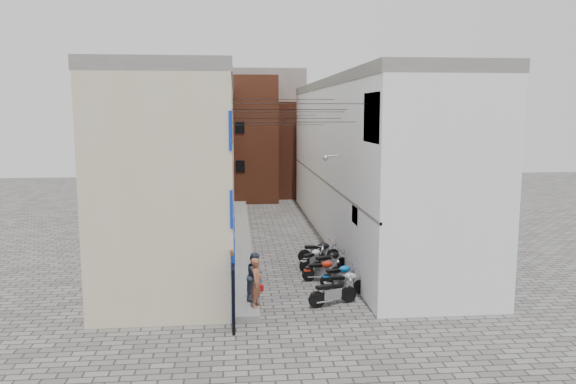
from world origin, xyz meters
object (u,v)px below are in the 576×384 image
object	(u,v)px
water_jug_near	(257,280)
water_jug_far	(257,278)
motorcycle_c	(340,274)
person_a	(256,282)
motorcycle_a	(333,290)
red_crate	(258,288)
motorcycle_e	(330,261)
motorcycle_g	(319,250)
motorcycle_d	(322,269)
motorcycle_b	(345,281)
motorcycle_f	(313,257)
person_b	(256,276)

from	to	relation	value
water_jug_near	water_jug_far	distance (m)	0.26
motorcycle_c	person_a	bearing A→B (deg)	-67.50
motorcycle_a	red_crate	world-z (taller)	motorcycle_a
motorcycle_e	person_a	bearing A→B (deg)	-63.55
motorcycle_g	motorcycle_d	bearing A→B (deg)	-6.76
motorcycle_b	motorcycle_d	bearing A→B (deg)	-167.21
motorcycle_b	person_a	world-z (taller)	person_a
motorcycle_d	red_crate	world-z (taller)	motorcycle_d
person_a	motorcycle_b	bearing A→B (deg)	-44.82
water_jug_near	water_jug_far	world-z (taller)	water_jug_near
motorcycle_f	motorcycle_g	xyz separation A→B (m)	(0.42, 0.98, 0.07)
motorcycle_d	water_jug_near	distance (m)	2.88
water_jug_far	motorcycle_b	bearing A→B (deg)	-26.98
motorcycle_g	red_crate	world-z (taller)	motorcycle_g
motorcycle_d	person_a	world-z (taller)	person_a
motorcycle_b	motorcycle_c	world-z (taller)	motorcycle_b
person_b	water_jug_far	distance (m)	2.83
water_jug_near	person_a	bearing A→B (deg)	-92.79
motorcycle_f	person_a	distance (m)	6.30
motorcycle_a	motorcycle_d	size ratio (longest dim) A/B	1.11
motorcycle_d	motorcycle_g	size ratio (longest dim) A/B	0.88
motorcycle_a	motorcycle_e	xyz separation A→B (m)	(0.58, 4.12, 0.01)
water_jug_near	person_b	bearing A→B (deg)	-93.68
motorcycle_g	motorcycle_b	bearing A→B (deg)	2.61
motorcycle_b	motorcycle_e	size ratio (longest dim) A/B	0.93
red_crate	motorcycle_a	bearing A→B (deg)	-35.54
motorcycle_d	water_jug_near	size ratio (longest dim) A/B	3.36
water_jug_far	red_crate	xyz separation A→B (m)	(0.00, -0.92, -0.12)
motorcycle_e	motorcycle_g	bearing A→B (deg)	159.21
motorcycle_g	red_crate	xyz separation A→B (m)	(-3.11, -4.04, -0.47)
motorcycle_a	red_crate	bearing A→B (deg)	-145.13
motorcycle_c	motorcycle_d	size ratio (longest dim) A/B	1.01
motorcycle_a	motorcycle_d	xyz separation A→B (m)	(0.09, 3.12, -0.06)
motorcycle_a	water_jug_far	xyz separation A→B (m)	(-2.74, 2.88, -0.34)
motorcycle_d	motorcycle_f	bearing A→B (deg)	177.58
motorcycle_g	red_crate	bearing A→B (deg)	-38.80
motorcycle_a	motorcycle_b	size ratio (longest dim) A/B	1.05
motorcycle_b	motorcycle_e	bearing A→B (deg)	178.15
motorcycle_d	water_jug_far	world-z (taller)	motorcycle_d
motorcycle_a	motorcycle_c	xyz separation A→B (m)	(0.71, 2.25, -0.05)
motorcycle_d	motorcycle_e	distance (m)	1.12
motorcycle_c	person_a	world-z (taller)	person_a
motorcycle_a	motorcycle_g	distance (m)	6.01
motorcycle_b	water_jug_far	distance (m)	3.87
motorcycle_a	person_a	distance (m)	3.00
motorcycle_b	person_a	size ratio (longest dim) A/B	1.06
motorcycle_e	person_a	distance (m)	5.86
motorcycle_a	motorcycle_g	world-z (taller)	motorcycle_g
motorcycle_e	red_crate	world-z (taller)	motorcycle_e
motorcycle_d	water_jug_far	bearing A→B (deg)	-91.81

